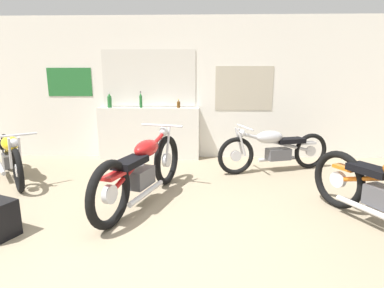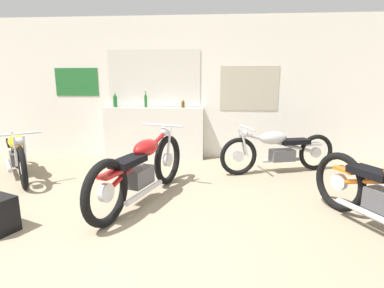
{
  "view_description": "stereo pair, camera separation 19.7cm",
  "coord_description": "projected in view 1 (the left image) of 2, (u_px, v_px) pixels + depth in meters",
  "views": [
    {
      "loc": [
        0.7,
        -2.44,
        1.58
      ],
      "look_at": [
        0.59,
        1.65,
        0.7
      ],
      "focal_mm": 28.0,
      "sensor_mm": 36.0,
      "label": 1
    },
    {
      "loc": [
        0.9,
        -2.43,
        1.58
      ],
      "look_at": [
        0.59,
        1.65,
        0.7
      ],
      "focal_mm": 28.0,
      "sensor_mm": 36.0,
      "label": 2
    }
  ],
  "objects": [
    {
      "name": "motorcycle_yellow",
      "position": [
        10.0,
        155.0,
        4.77
      ],
      "size": [
        1.34,
        1.64,
        0.82
      ],
      "color": "black",
      "rests_on": "ground_plane"
    },
    {
      "name": "wall_back",
      "position": [
        165.0,
        89.0,
        6.04
      ],
      "size": [
        10.0,
        0.07,
        2.8
      ],
      "color": "silver",
      "rests_on": "ground_plane"
    },
    {
      "name": "bottle_center",
      "position": [
        179.0,
        104.0,
        5.87
      ],
      "size": [
        0.07,
        0.07,
        0.16
      ],
      "color": "#5B3814",
      "rests_on": "sill_counter"
    },
    {
      "name": "motorcycle_red",
      "position": [
        143.0,
        169.0,
        3.88
      ],
      "size": [
        0.88,
        2.16,
        0.95
      ],
      "color": "black",
      "rests_on": "ground_plane"
    },
    {
      "name": "bottle_left_center",
      "position": [
        141.0,
        100.0,
        5.87
      ],
      "size": [
        0.06,
        0.06,
        0.32
      ],
      "color": "#23662D",
      "rests_on": "sill_counter"
    },
    {
      "name": "ground_plane",
      "position": [
        122.0,
        256.0,
        2.73
      ],
      "size": [
        24.0,
        24.0,
        0.0
      ],
      "primitive_type": "plane",
      "color": "gray"
    },
    {
      "name": "motorcycle_silver",
      "position": [
        275.0,
        149.0,
        5.21
      ],
      "size": [
        2.03,
        0.79,
        0.82
      ],
      "color": "black",
      "rests_on": "ground_plane"
    },
    {
      "name": "sill_counter",
      "position": [
        149.0,
        133.0,
        6.06
      ],
      "size": [
        2.01,
        0.28,
        1.04
      ],
      "color": "silver",
      "rests_on": "ground_plane"
    },
    {
      "name": "bottle_leftmost",
      "position": [
        109.0,
        101.0,
        5.89
      ],
      "size": [
        0.08,
        0.08,
        0.31
      ],
      "color": "#23662D",
      "rests_on": "sill_counter"
    }
  ]
}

